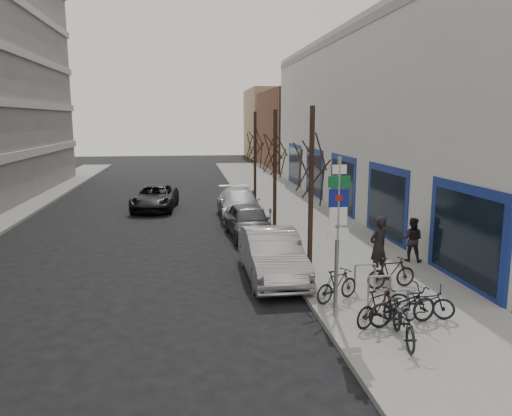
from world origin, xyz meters
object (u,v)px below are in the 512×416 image
object	(u,v)px
pedestrian_near	(378,247)
meter_back	(253,200)
lane_car	(155,197)
meter_mid	(270,221)
meter_front	(300,256)
parked_car_mid	(249,221)
tree_far	(255,137)
bike_near_left	(404,319)
pedestrian_far	(412,239)
highway_sign_pole	(338,228)
bike_rack	(379,287)
parked_car_back	(239,204)
bike_far_inner	(391,272)
bike_near_right	(379,307)
bike_mid_curb	(422,298)
bike_far_curb	(403,302)
tree_mid	(275,142)
bike_mid_inner	(337,285)
parked_car_front	(272,255)
tree_near	(312,151)

from	to	relation	value
pedestrian_near	meter_back	bearing A→B (deg)	-105.17
lane_car	meter_mid	bearing A→B (deg)	-53.08
meter_front	parked_car_mid	world-z (taller)	parked_car_mid
tree_far	bike_near_left	size ratio (longest dim) A/B	3.16
meter_mid	pedestrian_far	world-z (taller)	pedestrian_far
highway_sign_pole	bike_rack	size ratio (longest dim) A/B	1.86
parked_car_back	bike_far_inner	bearing A→B (deg)	-75.17
parked_car_back	bike_near_right	bearing A→B (deg)	-82.97
bike_rack	lane_car	bearing A→B (deg)	112.86
tree_far	bike_mid_curb	bearing A→B (deg)	-83.35
bike_far_curb	pedestrian_near	distance (m)	3.82
bike_rack	bike_near_left	xyz separation A→B (m)	(-0.31, -2.25, 0.02)
tree_mid	meter_back	bearing A→B (deg)	96.42
tree_far	bike_near_right	distance (m)	17.55
bike_near_left	parked_car_mid	world-z (taller)	parked_car_mid
bike_mid_inner	pedestrian_near	world-z (taller)	pedestrian_near
tree_far	parked_car_back	distance (m)	4.42
meter_mid	parked_car_front	bearing A→B (deg)	-98.87
bike_mid_inner	parked_car_mid	distance (m)	8.50
tree_mid	bike_mid_inner	xyz separation A→B (m)	(0.16, -8.97, -3.49)
bike_far_curb	highway_sign_pole	bearing A→B (deg)	53.38
meter_front	meter_back	distance (m)	11.00
bike_far_curb	bike_far_inner	xyz separation A→B (m)	(0.80, 2.58, -0.09)
meter_front	bike_far_inner	world-z (taller)	meter_front
lane_car	meter_front	bearing A→B (deg)	-64.29
bike_mid_curb	parked_car_mid	distance (m)	10.24
tree_far	meter_mid	bearing A→B (deg)	-93.22
bike_near_right	bike_far_curb	world-z (taller)	bike_far_curb
meter_front	bike_mid_inner	xyz separation A→B (m)	(0.61, -1.97, -0.31)
bike_near_right	bike_far_curb	distance (m)	0.59
bike_mid_inner	meter_front	bearing A→B (deg)	-11.10
tree_mid	pedestrian_near	bearing A→B (deg)	-73.47
meter_back	meter_mid	bearing A→B (deg)	-90.00
tree_far	parked_car_front	bearing A→B (deg)	-95.35
tree_far	bike_near_left	distance (m)	18.49
tree_near	meter_front	size ratio (longest dim) A/B	4.33
bike_near_left	tree_far	bearing A→B (deg)	101.76
tree_mid	pedestrian_far	distance (m)	7.47
parked_car_front	bike_rack	bearing A→B (deg)	-53.03
tree_far	bike_near_right	xyz separation A→B (m)	(0.68, -17.19, -3.48)
bike_mid_inner	pedestrian_near	bearing A→B (deg)	-73.11
tree_mid	bike_rack	bearing A→B (deg)	-82.72
parked_car_back	pedestrian_near	xyz separation A→B (m)	(3.29, -10.92, 0.38)
bike_near_left	bike_far_inner	bearing A→B (deg)	80.46
highway_sign_pole	pedestrian_near	xyz separation A→B (m)	(2.29, 2.98, -1.33)
bike_far_inner	bike_mid_curb	bearing A→B (deg)	169.22
meter_back	lane_car	xyz separation A→B (m)	(-5.25, 2.96, -0.23)
bike_far_inner	parked_car_mid	size ratio (longest dim) A/B	0.37
meter_back	parked_car_front	world-z (taller)	parked_car_front
bike_near_left	meter_mid	bearing A→B (deg)	106.48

